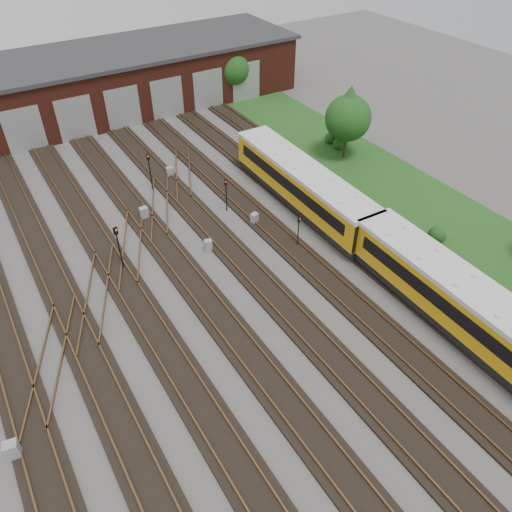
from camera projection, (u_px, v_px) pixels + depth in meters
ground at (281, 346)px, 29.92m from camera, size 120.00×120.00×0.00m
track_network at (273, 340)px, 30.17m from camera, size 30.40×70.00×0.33m
maintenance_shed at (76, 87)px, 54.28m from camera, size 51.00×12.50×6.35m
grass_verge at (395, 186)px, 44.30m from camera, size 8.00×55.00×0.05m
metro_train at (459, 302)px, 29.94m from camera, size 3.29×48.33×3.36m
signal_mast_0 at (118, 243)px, 34.01m from camera, size 0.33×0.31×3.63m
signal_mast_1 at (149, 167)px, 42.51m from camera, size 0.29×0.27×3.41m
signal_mast_2 at (226, 191)px, 40.06m from camera, size 0.29×0.28×2.93m
signal_mast_3 at (299, 228)px, 36.46m from camera, size 0.25×0.24×2.63m
relay_cabinet_0 at (12, 451)px, 24.08m from camera, size 0.77×0.68×1.13m
relay_cabinet_1 at (144, 213)px, 40.02m from camera, size 0.63×0.52×1.05m
relay_cabinet_2 at (208, 245)px, 36.89m from camera, size 0.60×0.52×0.89m
relay_cabinet_3 at (254, 219)px, 39.55m from camera, size 0.66×0.60×0.92m
relay_cabinet_4 at (170, 172)px, 45.29m from camera, size 0.62×0.54×0.94m
tree_0 at (232, 65)px, 57.34m from camera, size 3.85×3.85×6.38m
tree_1 at (346, 119)px, 48.42m from camera, size 2.74×2.74×4.55m
tree_2 at (349, 113)px, 45.59m from camera, size 4.27×4.27×7.08m
bush_0 at (438, 233)px, 37.71m from camera, size 1.35×1.35×1.35m
bush_1 at (339, 143)px, 49.49m from camera, size 1.30×1.30×1.30m
bush_2 at (331, 137)px, 50.56m from camera, size 1.28×1.28×1.28m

